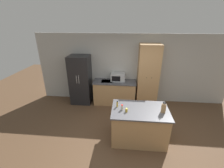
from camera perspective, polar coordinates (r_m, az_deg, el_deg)
ground_plane at (r=4.38m, az=7.51°, el=-20.52°), size 14.00×14.00×0.00m
wall_back at (r=5.77m, az=7.52°, el=5.66°), size 7.20×0.06×2.60m
refrigerator at (r=5.80m, az=-11.84°, el=1.54°), size 0.76×0.68×1.85m
back_counter at (r=5.78m, az=0.99°, el=-3.13°), size 1.59×0.65×0.91m
pantry_cabinet at (r=5.58m, az=13.49°, el=2.91°), size 0.73×0.59×2.29m
kitchen_island at (r=4.19m, az=10.24°, el=-14.80°), size 1.45×0.95×0.92m
microwave at (r=5.63m, az=2.28°, el=2.66°), size 0.52×0.38×0.28m
knife_block at (r=3.89m, az=19.04°, el=-8.68°), size 0.10×0.07×0.34m
spice_bottle_tall_dark at (r=3.93m, az=2.00°, el=-7.67°), size 0.04×0.04×0.17m
spice_bottle_short_red at (r=3.82m, az=3.83°, el=-8.90°), size 0.06×0.06×0.15m
spice_bottle_amber_oil at (r=3.76m, az=5.52°, el=-9.91°), size 0.06×0.06×0.10m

